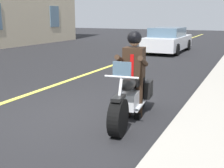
{
  "coord_description": "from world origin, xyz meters",
  "views": [
    {
      "loc": [
        4.64,
        3.16,
        2.0
      ],
      "look_at": [
        -0.12,
        0.84,
        0.75
      ],
      "focal_mm": 45.82,
      "sensor_mm": 36.0,
      "label": 1
    }
  ],
  "objects": [
    {
      "name": "car_silver",
      "position": [
        -11.56,
        -1.15,
        0.69
      ],
      "size": [
        4.6,
        1.92,
        1.4
      ],
      "color": "silver",
      "rests_on": "ground_plane"
    },
    {
      "name": "ground_plane",
      "position": [
        0.0,
        0.0,
        0.0
      ],
      "size": [
        80.0,
        80.0,
        0.0
      ],
      "primitive_type": "plane",
      "color": "black"
    },
    {
      "name": "lane_center_stripe",
      "position": [
        0.0,
        -2.0,
        0.01
      ],
      "size": [
        60.0,
        0.16,
        0.01
      ],
      "primitive_type": "cube",
      "color": "#E5DB4C",
      "rests_on": "ground_plane"
    },
    {
      "name": "motorcycle_main",
      "position": [
        -0.37,
        1.14,
        0.45
      ],
      "size": [
        2.22,
        0.78,
        1.26
      ],
      "color": "black",
      "rests_on": "ground_plane"
    },
    {
      "name": "rider_main",
      "position": [
        -0.56,
        1.11,
        1.04
      ],
      "size": [
        0.67,
        0.61,
        1.74
      ],
      "color": "black",
      "rests_on": "ground_plane"
    }
  ]
}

